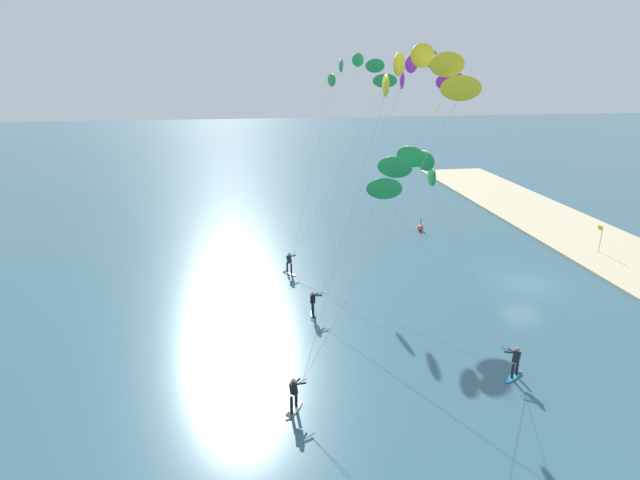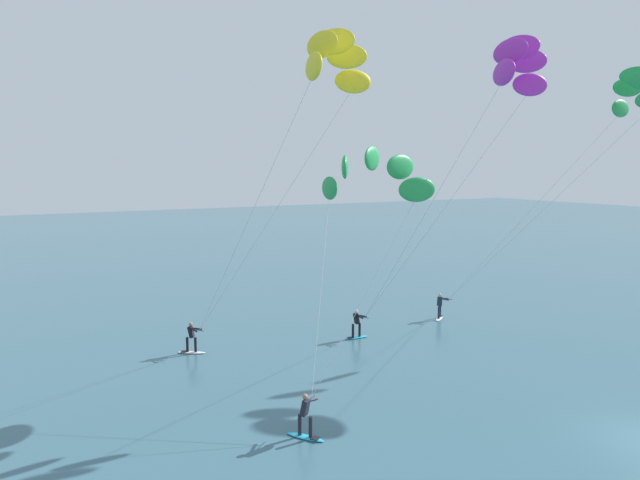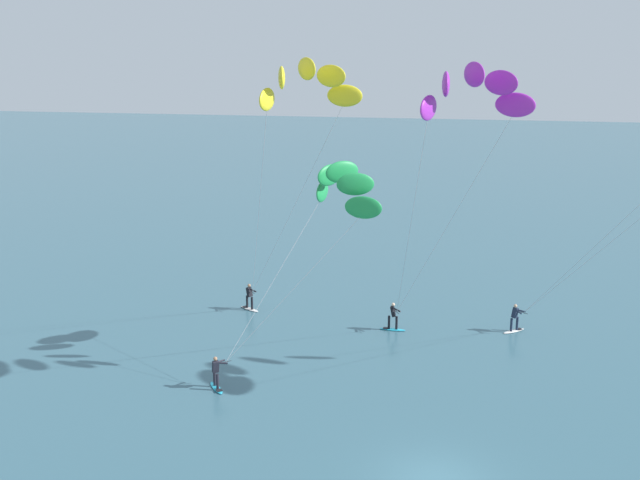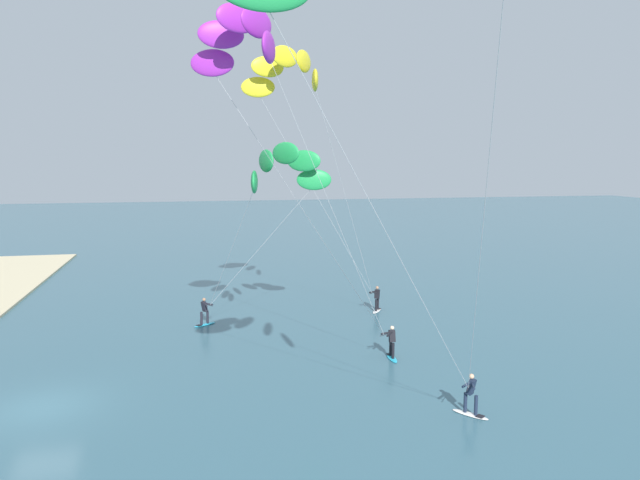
{
  "view_description": "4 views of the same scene",
  "coord_description": "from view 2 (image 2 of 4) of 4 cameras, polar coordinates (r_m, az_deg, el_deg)",
  "views": [
    {
      "loc": [
        -31.16,
        19.35,
        14.77
      ],
      "look_at": [
        -6.77,
        15.74,
        6.33
      ],
      "focal_mm": 28.98,
      "sensor_mm": 36.0,
      "label": 1
    },
    {
      "loc": [
        -19.42,
        -10.09,
        9.72
      ],
      "look_at": [
        -5.18,
        15.49,
        5.88
      ],
      "focal_mm": 30.78,
      "sensor_mm": 36.0,
      "label": 2
    },
    {
      "loc": [
        -0.25,
        -28.22,
        17.43
      ],
      "look_at": [
        -6.38,
        11.53,
        6.39
      ],
      "focal_mm": 45.17,
      "sensor_mm": 36.0,
      "label": 3
    },
    {
      "loc": [
        24.34,
        6.18,
        9.83
      ],
      "look_at": [
        -2.29,
        11.84,
        6.13
      ],
      "focal_mm": 33.25,
      "sensor_mm": 36.0,
      "label": 4
    }
  ],
  "objects": [
    {
      "name": "kitesurfer_downwind",
      "position": [
        37.96,
        29.54,
        12.67
      ],
      "size": [
        11.98,
        10.38,
        15.62
      ],
      "color": "white",
      "rests_on": "ground"
    },
    {
      "name": "kitesurfer_far_out",
      "position": [
        24.97,
        5.2,
        6.04
      ],
      "size": [
        8.36,
        7.46,
        10.71
      ],
      "color": "#23ADD1",
      "rests_on": "ground"
    },
    {
      "name": "kitesurfer_nearshore",
      "position": [
        24.96,
        0.85,
        17.07
      ],
      "size": [
        8.18,
        9.42,
        15.68
      ],
      "color": "white",
      "rests_on": "ground"
    },
    {
      "name": "kitesurfer_mid_water",
      "position": [
        27.64,
        19.19,
        15.73
      ],
      "size": [
        7.27,
        9.68,
        15.68
      ],
      "color": "#23ADD1",
      "rests_on": "ground"
    }
  ]
}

